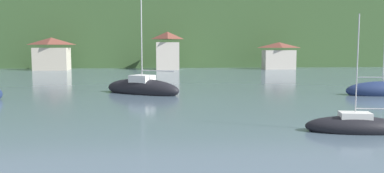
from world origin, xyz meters
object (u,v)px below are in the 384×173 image
object	(u,v)px
shore_building_west	(52,54)
sailboat_mid_4	(355,126)
shore_building_central	(279,56)
sailboat_far_0	(382,91)
sailboat_far_5	(142,88)
shore_building_westcentral	(168,51)

from	to	relation	value
shore_building_west	sailboat_mid_4	world-z (taller)	shore_building_west
shore_building_central	sailboat_far_0	xyz separation A→B (m)	(-3.24, -43.73, -2.27)
sailboat_far_0	sailboat_mid_4	xyz separation A→B (m)	(-10.61, -15.44, -0.10)
shore_building_central	sailboat_mid_4	distance (m)	60.82
sailboat_far_0	sailboat_mid_4	world-z (taller)	sailboat_far_0
shore_building_west	shore_building_central	size ratio (longest dim) A/B	1.03
shore_building_central	sailboat_far_5	distance (m)	48.35
shore_building_west	shore_building_westcentral	distance (m)	22.91
shore_building_west	sailboat_far_0	world-z (taller)	sailboat_far_0
shore_building_central	shore_building_westcentral	bearing A→B (deg)	178.72
sailboat_far_0	sailboat_far_5	distance (m)	23.14
shore_building_westcentral	shore_building_west	bearing A→B (deg)	-179.68
shore_building_west	sailboat_mid_4	bearing A→B (deg)	-61.79
shore_building_westcentral	shore_building_central	world-z (taller)	shore_building_westcentral
shore_building_central	sailboat_mid_4	xyz separation A→B (m)	(-13.86, -59.18, -2.38)
sailboat_far_5	shore_building_westcentral	bearing A→B (deg)	-60.97
shore_building_westcentral	sailboat_mid_4	world-z (taller)	shore_building_westcentral
shore_building_west	shore_building_central	xyz separation A→B (m)	(45.81, -0.38, -0.43)
sailboat_mid_4	sailboat_far_5	xyz separation A→B (m)	(-12.31, 18.57, 0.22)
shore_building_westcentral	sailboat_far_5	distance (m)	41.37
sailboat_mid_4	sailboat_far_5	size ratio (longest dim) A/B	0.54
sailboat_mid_4	sailboat_far_5	world-z (taller)	sailboat_far_5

